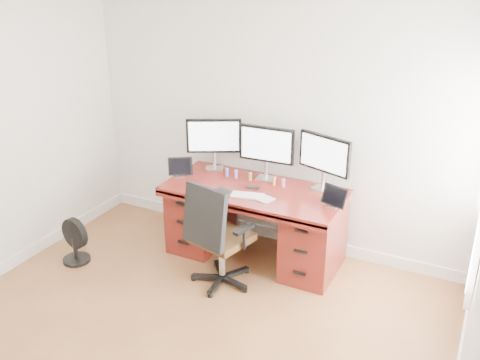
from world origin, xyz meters
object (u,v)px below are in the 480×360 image
at_px(floor_fan, 74,241).
at_px(keyboard, 247,195).
at_px(monitor_center, 266,146).
at_px(desk, 255,220).
at_px(office_chair, 218,252).

xyz_separation_m(floor_fan, keyboard, (1.54, 0.66, 0.54)).
height_order(floor_fan, monitor_center, monitor_center).
relative_size(desk, monitor_center, 3.09).
bearing_deg(office_chair, desk, 94.89).
distance_m(floor_fan, monitor_center, 2.08).
distance_m(monitor_center, keyboard, 0.56).
distance_m(floor_fan, keyboard, 1.76).
bearing_deg(office_chair, keyboard, 87.47).
relative_size(office_chair, keyboard, 3.39).
bearing_deg(desk, keyboard, -85.11).
height_order(office_chair, keyboard, office_chair).
xyz_separation_m(monitor_center, keyboard, (0.02, -0.46, -0.33)).
bearing_deg(office_chair, monitor_center, 97.27).
height_order(desk, monitor_center, monitor_center).
bearing_deg(office_chair, floor_fan, -155.56).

